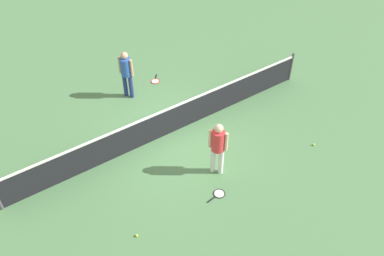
{
  "coord_description": "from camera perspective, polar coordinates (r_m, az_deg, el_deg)",
  "views": [
    {
      "loc": [
        -4.61,
        -7.9,
        8.34
      ],
      "look_at": [
        0.11,
        -1.03,
        0.9
      ],
      "focal_mm": 38.0,
      "sensor_mm": 36.0,
      "label": 1
    }
  ],
  "objects": [
    {
      "name": "tennis_ball_midcourt",
      "position": [
        12.47,
        16.73,
        -2.24
      ],
      "size": [
        0.07,
        0.07,
        0.07
      ],
      "primitive_type": "sphere",
      "color": "#C6E033",
      "rests_on": "ground_plane"
    },
    {
      "name": "ground_plane",
      "position": [
        12.38,
        -3.11,
        -0.7
      ],
      "size": [
        40.0,
        40.0,
        0.0
      ],
      "primitive_type": "plane",
      "color": "#4C7A4C"
    },
    {
      "name": "court_net",
      "position": [
        12.05,
        -3.2,
        1.06
      ],
      "size": [
        10.09,
        0.09,
        1.07
      ],
      "color": "#4C4C51",
      "rests_on": "ground_plane"
    },
    {
      "name": "tennis_ball_by_net",
      "position": [
        12.29,
        3.56,
        -0.87
      ],
      "size": [
        0.07,
        0.07,
        0.07
      ],
      "primitive_type": "sphere",
      "color": "#C6E033",
      "rests_on": "ground_plane"
    },
    {
      "name": "tennis_racket_far_player",
      "position": [
        14.54,
        -5.16,
        6.61
      ],
      "size": [
        0.49,
        0.57,
        0.03
      ],
      "color": "red",
      "rests_on": "ground_plane"
    },
    {
      "name": "tennis_ball_near_player",
      "position": [
        10.04,
        -7.75,
        -14.73
      ],
      "size": [
        0.07,
        0.07,
        0.07
      ],
      "primitive_type": "sphere",
      "color": "#C6E033",
      "rests_on": "ground_plane"
    },
    {
      "name": "player_near_side",
      "position": [
        10.55,
        3.66,
        -2.39
      ],
      "size": [
        0.48,
        0.48,
        1.7
      ],
      "color": "white",
      "rests_on": "ground_plane"
    },
    {
      "name": "player_far_side",
      "position": [
        13.37,
        -9.22,
        7.91
      ],
      "size": [
        0.47,
        0.49,
        1.7
      ],
      "color": "navy",
      "rests_on": "ground_plane"
    },
    {
      "name": "tennis_racket_near_player",
      "position": [
        10.74,
        3.75,
        -9.24
      ],
      "size": [
        0.6,
        0.35,
        0.03
      ],
      "color": "black",
      "rests_on": "ground_plane"
    }
  ]
}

